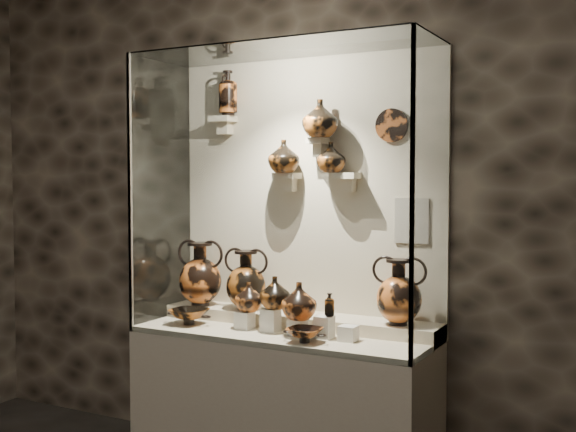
% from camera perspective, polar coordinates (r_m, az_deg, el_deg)
% --- Properties ---
extents(wall_back, '(5.00, 0.02, 3.20)m').
position_cam_1_polar(wall_back, '(4.28, 1.63, 1.85)').
color(wall_back, black).
rests_on(wall_back, ground).
extents(plinth, '(1.70, 0.60, 0.80)m').
position_cam_1_polar(plinth, '(4.20, -0.40, -14.82)').
color(plinth, beige).
rests_on(plinth, floor).
extents(front_tier, '(1.68, 0.58, 0.03)m').
position_cam_1_polar(front_tier, '(4.09, -0.40, -9.28)').
color(front_tier, beige).
rests_on(front_tier, plinth).
extents(rear_tier, '(1.70, 0.25, 0.10)m').
position_cam_1_polar(rear_tier, '(4.24, 0.74, -8.38)').
color(rear_tier, beige).
rests_on(rear_tier, plinth).
extents(back_panel, '(1.70, 0.03, 1.60)m').
position_cam_1_polar(back_panel, '(4.28, 1.60, 1.85)').
color(back_panel, beige).
rests_on(back_panel, plinth).
extents(glass_front, '(1.70, 0.01, 1.60)m').
position_cam_1_polar(glass_front, '(3.74, -2.56, 1.68)').
color(glass_front, white).
rests_on(glass_front, plinth).
extents(glass_left, '(0.01, 0.60, 1.60)m').
position_cam_1_polar(glass_left, '(4.46, -10.01, 1.86)').
color(glass_left, white).
rests_on(glass_left, plinth).
extents(glass_right, '(0.01, 0.60, 1.60)m').
position_cam_1_polar(glass_right, '(3.67, 11.29, 1.60)').
color(glass_right, white).
rests_on(glass_right, plinth).
extents(glass_top, '(1.70, 0.60, 0.01)m').
position_cam_1_polar(glass_top, '(4.06, -0.41, 13.07)').
color(glass_top, white).
rests_on(glass_top, back_panel).
extents(frame_post_left, '(0.02, 0.02, 1.60)m').
position_cam_1_polar(frame_post_left, '(4.24, -12.36, 1.77)').
color(frame_post_left, gray).
rests_on(frame_post_left, plinth).
extents(frame_post_right, '(0.02, 0.02, 1.60)m').
position_cam_1_polar(frame_post_right, '(3.40, 9.78, 1.51)').
color(frame_post_right, gray).
rests_on(frame_post_right, plinth).
extents(pedestal_a, '(0.09, 0.09, 0.10)m').
position_cam_1_polar(pedestal_a, '(4.14, -3.44, -8.22)').
color(pedestal_a, silver).
rests_on(pedestal_a, front_tier).
extents(pedestal_b, '(0.09, 0.09, 0.13)m').
position_cam_1_polar(pedestal_b, '(4.06, -1.37, -8.24)').
color(pedestal_b, silver).
rests_on(pedestal_b, front_tier).
extents(pedestal_c, '(0.09, 0.09, 0.09)m').
position_cam_1_polar(pedestal_c, '(3.98, 0.79, -8.75)').
color(pedestal_c, silver).
rests_on(pedestal_c, front_tier).
extents(pedestal_d, '(0.09, 0.09, 0.12)m').
position_cam_1_polar(pedestal_d, '(3.91, 2.90, -8.75)').
color(pedestal_d, silver).
rests_on(pedestal_d, front_tier).
extents(pedestal_e, '(0.09, 0.09, 0.08)m').
position_cam_1_polar(pedestal_e, '(3.86, 4.81, -9.22)').
color(pedestal_e, silver).
rests_on(pedestal_e, front_tier).
extents(bracket_ul, '(0.14, 0.12, 0.04)m').
position_cam_1_polar(bracket_ul, '(4.50, -5.16, 7.63)').
color(bracket_ul, beige).
rests_on(bracket_ul, back_panel).
extents(bracket_ca, '(0.14, 0.12, 0.04)m').
position_cam_1_polar(bracket_ca, '(4.26, -0.05, 3.19)').
color(bracket_ca, beige).
rests_on(bracket_ca, back_panel).
extents(bracket_cb, '(0.10, 0.12, 0.04)m').
position_cam_1_polar(bracket_cb, '(4.17, 2.39, 5.94)').
color(bracket_cb, beige).
rests_on(bracket_cb, back_panel).
extents(bracket_cc, '(0.14, 0.12, 0.04)m').
position_cam_1_polar(bracket_cc, '(4.09, 4.66, 3.19)').
color(bracket_cc, beige).
rests_on(bracket_cc, back_panel).
extents(amphora_left, '(0.40, 0.40, 0.39)m').
position_cam_1_polar(amphora_left, '(4.49, -6.93, -4.55)').
color(amphora_left, '#CD6627').
rests_on(amphora_left, rear_tier).
extents(amphora_mid, '(0.37, 0.37, 0.36)m').
position_cam_1_polar(amphora_mid, '(4.33, -3.32, -5.06)').
color(amphora_mid, '#934D1A').
rests_on(amphora_mid, rear_tier).
extents(amphora_right, '(0.31, 0.31, 0.36)m').
position_cam_1_polar(amphora_right, '(3.93, 8.74, -5.93)').
color(amphora_right, '#CD6627').
rests_on(amphora_right, rear_tier).
extents(jug_a, '(0.17, 0.17, 0.17)m').
position_cam_1_polar(jug_a, '(4.12, -3.09, -6.37)').
color(jug_a, '#CD6627').
rests_on(jug_a, pedestal_a).
extents(jug_b, '(0.23, 0.23, 0.18)m').
position_cam_1_polar(jug_b, '(4.03, -1.03, -6.07)').
color(jug_b, '#934D1A').
rests_on(jug_b, pedestal_b).
extents(jug_c, '(0.22, 0.22, 0.20)m').
position_cam_1_polar(jug_c, '(3.93, 0.90, -6.72)').
color(jug_c, '#CD6627').
rests_on(jug_c, pedestal_c).
extents(lekythos_small, '(0.07, 0.07, 0.14)m').
position_cam_1_polar(lekythos_small, '(3.86, 3.31, -6.91)').
color(lekythos_small, '#934D1A').
rests_on(lekythos_small, pedestal_d).
extents(kylix_left, '(0.33, 0.30, 0.11)m').
position_cam_1_polar(kylix_left, '(4.30, -7.81, -7.75)').
color(kylix_left, '#934D1A').
rests_on(kylix_left, front_tier).
extents(kylix_right, '(0.28, 0.26, 0.09)m').
position_cam_1_polar(kylix_right, '(3.81, 1.34, -9.26)').
color(kylix_right, '#CD6627').
rests_on(kylix_right, front_tier).
extents(lekythos_tall, '(0.15, 0.15, 0.31)m').
position_cam_1_polar(lekythos_tall, '(4.48, -4.75, 9.87)').
color(lekythos_tall, '#CD6627').
rests_on(lekythos_tall, bracket_ul).
extents(ovoid_vase_a, '(0.20, 0.20, 0.19)m').
position_cam_1_polar(ovoid_vase_a, '(4.22, -0.32, 4.74)').
color(ovoid_vase_a, '#934D1A').
rests_on(ovoid_vase_a, bracket_ca).
extents(ovoid_vase_b, '(0.27, 0.27, 0.21)m').
position_cam_1_polar(ovoid_vase_b, '(4.12, 2.56, 7.71)').
color(ovoid_vase_b, '#934D1A').
rests_on(ovoid_vase_b, bracket_cb).
extents(ovoid_vase_c, '(0.21, 0.21, 0.17)m').
position_cam_1_polar(ovoid_vase_c, '(4.10, 3.43, 4.65)').
color(ovoid_vase_c, '#934D1A').
rests_on(ovoid_vase_c, bracket_cc).
extents(wall_plate, '(0.19, 0.02, 0.19)m').
position_cam_1_polar(wall_plate, '(4.06, 8.20, 7.10)').
color(wall_plate, '#96481D').
rests_on(wall_plate, back_panel).
extents(info_placard, '(0.19, 0.01, 0.25)m').
position_cam_1_polar(info_placard, '(4.02, 9.72, -0.37)').
color(info_placard, beige).
rests_on(info_placard, back_panel).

